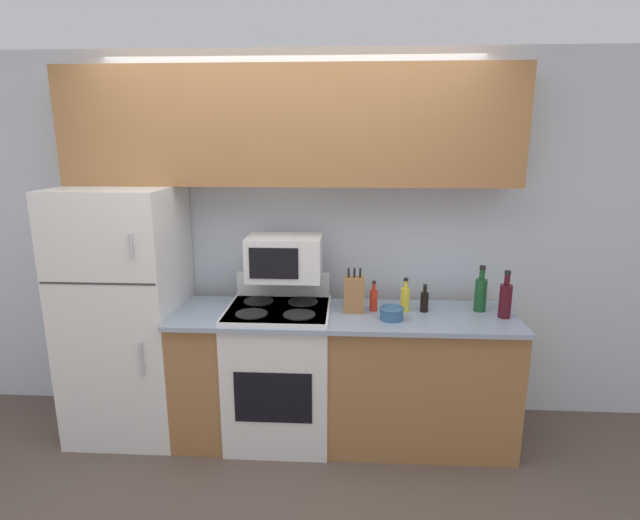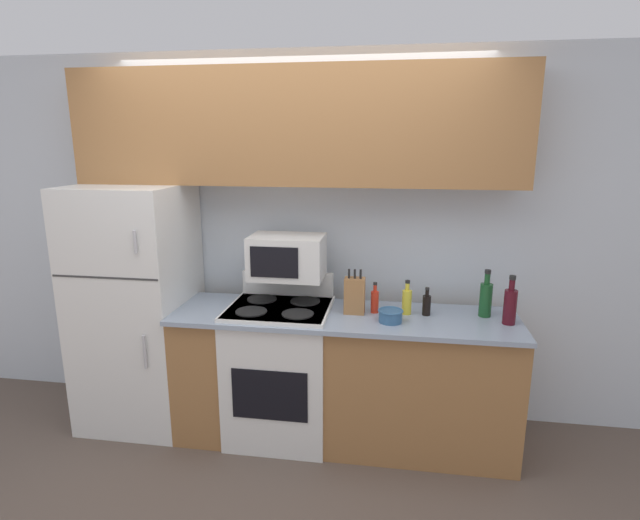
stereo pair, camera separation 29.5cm
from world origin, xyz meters
TOP-DOWN VIEW (x-y plane):
  - ground_plane at (0.00, 0.00)m, footprint 12.00×12.00m
  - wall_back at (0.00, 0.72)m, footprint 8.00×0.05m
  - lower_cabinets at (0.36, 0.29)m, footprint 2.18×0.61m
  - refrigerator at (-1.09, 0.34)m, footprint 0.72×0.71m
  - upper_cabinets at (0.00, 0.53)m, footprint 2.90×0.34m
  - stove at (-0.06, 0.28)m, footprint 0.66×0.60m
  - microwave at (-0.03, 0.39)m, footprint 0.48×0.33m
  - knife_block at (0.43, 0.30)m, footprint 0.13×0.09m
  - bowl at (0.66, 0.17)m, footprint 0.15×0.15m
  - bottle_wine_green at (1.24, 0.37)m, footprint 0.08×0.08m
  - bottle_soy_sauce at (0.88, 0.33)m, footprint 0.05×0.05m
  - bottle_cooking_spray at (0.75, 0.34)m, footprint 0.06×0.06m
  - bottle_wine_red at (1.36, 0.25)m, footprint 0.08×0.08m
  - bottle_hot_sauce at (0.55, 0.33)m, footprint 0.05×0.05m

SIDE VIEW (x-z plane):
  - ground_plane at x=0.00m, z-range 0.00..0.00m
  - lower_cabinets at x=0.36m, z-range 0.00..0.89m
  - stove at x=-0.06m, z-range -0.06..1.01m
  - refrigerator at x=-1.09m, z-range 0.00..1.68m
  - bowl at x=0.66m, z-range 0.89..0.97m
  - bottle_soy_sauce at x=0.88m, z-range 0.87..1.05m
  - bottle_hot_sauce at x=0.55m, z-range 0.87..1.07m
  - bottle_cooking_spray at x=0.75m, z-range 0.86..1.08m
  - knife_block at x=0.43m, z-range 0.86..1.15m
  - bottle_wine_green at x=1.24m, z-range 0.86..1.16m
  - bottle_wine_red at x=1.36m, z-range 0.86..1.16m
  - microwave at x=-0.03m, z-range 1.08..1.36m
  - wall_back at x=0.00m, z-range 0.00..2.55m
  - upper_cabinets at x=0.00m, z-range 1.68..2.41m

